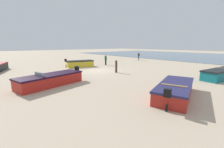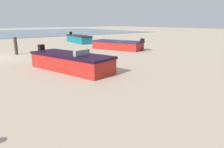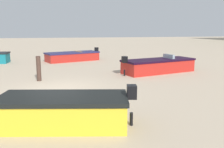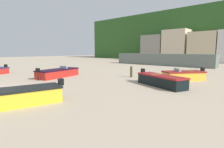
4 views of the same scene
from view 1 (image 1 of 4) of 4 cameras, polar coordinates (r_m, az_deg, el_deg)
name	(u,v)px [view 1 (image 1 of 4)]	position (r m, az deg, el deg)	size (l,w,h in m)	color
ground_plane	(99,71)	(18.56, -5.08, 1.23)	(160.00, 160.00, 0.00)	#BFAA8E
tidal_water	(206,56)	(48.91, 32.23, 5.74)	(80.00, 36.00, 0.06)	slate
boat_yellow_1	(80,64)	(22.38, -12.19, 3.93)	(2.44, 4.18, 1.24)	gold
boat_teal_2	(221,74)	(17.50, 36.28, 0.08)	(2.02, 5.49, 1.25)	#136E7C
boat_red_3	(51,80)	(12.71, -22.37, -2.04)	(2.87, 5.45, 1.23)	red
boat_red_5	(175,90)	(10.09, 23.00, -5.61)	(3.28, 5.19, 1.15)	#B2251D
mooring_post_near_water	(116,67)	(17.25, 1.64, 2.87)	(0.25, 0.25, 1.40)	#432F27
beach_walker_foreground	(106,59)	(23.78, -2.43, 5.75)	(0.54, 0.39, 1.62)	black
beach_walker_distant	(139,56)	(31.88, 10.20, 6.95)	(0.48, 0.48, 1.62)	black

